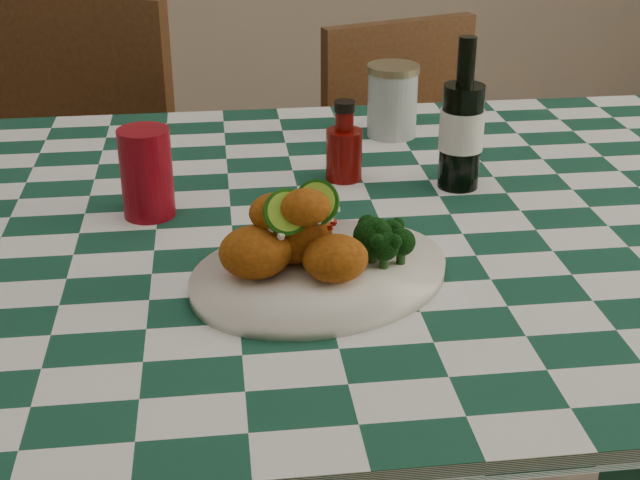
{
  "coord_description": "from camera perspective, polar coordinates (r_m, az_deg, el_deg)",
  "views": [
    {
      "loc": [
        -0.12,
        -1.11,
        1.3
      ],
      "look_at": [
        -0.0,
        -0.17,
        0.84
      ],
      "focal_mm": 50.0,
      "sensor_mm": 36.0,
      "label": 1
    }
  ],
  "objects": [
    {
      "name": "plate",
      "position": [
        1.08,
        0.0,
        -2.21
      ],
      "size": [
        0.4,
        0.36,
        0.02
      ],
      "primitive_type": null,
      "rotation": [
        0.0,
        0.0,
        0.42
      ],
      "color": "white",
      "rests_on": "dining_table"
    },
    {
      "name": "mason_jar",
      "position": [
        1.56,
        4.65,
        8.88
      ],
      "size": [
        0.11,
        0.11,
        0.12
      ],
      "primitive_type": null,
      "rotation": [
        0.0,
        0.0,
        0.24
      ],
      "color": "#B2BCBA",
      "rests_on": "dining_table"
    },
    {
      "name": "dining_table",
      "position": [
        1.44,
        -0.79,
        -13.14
      ],
      "size": [
        1.66,
        1.06,
        0.79
      ],
      "primitive_type": null,
      "color": "#154331",
      "rests_on": "ground"
    },
    {
      "name": "red_tumbler",
      "position": [
        1.25,
        -11.04,
        4.22
      ],
      "size": [
        0.09,
        0.09,
        0.13
      ],
      "primitive_type": "cylinder",
      "rotation": [
        0.0,
        0.0,
        0.21
      ],
      "color": "maroon",
      "rests_on": "dining_table"
    },
    {
      "name": "fried_chicken_pile",
      "position": [
        1.05,
        -1.0,
        0.67
      ],
      "size": [
        0.16,
        0.12,
        0.1
      ],
      "primitive_type": null,
      "color": "#A65610",
      "rests_on": "plate"
    },
    {
      "name": "beer_bottle",
      "position": [
        1.33,
        9.11,
        7.96
      ],
      "size": [
        0.08,
        0.08,
        0.23
      ],
      "primitive_type": null,
      "rotation": [
        0.0,
        0.0,
        0.22
      ],
      "color": "black",
      "rests_on": "dining_table"
    },
    {
      "name": "wooden_chair_right",
      "position": [
        2.11,
        7.15,
        1.34
      ],
      "size": [
        0.5,
        0.51,
        0.86
      ],
      "primitive_type": null,
      "rotation": [
        0.0,
        0.0,
        0.32
      ],
      "color": "#472814",
      "rests_on": "ground"
    },
    {
      "name": "broccoli_side",
      "position": [
        1.08,
        4.2,
        0.06
      ],
      "size": [
        0.07,
        0.07,
        0.06
      ],
      "primitive_type": null,
      "color": "black",
      "rests_on": "plate"
    },
    {
      "name": "ketchup_bottle",
      "position": [
        1.36,
        1.56,
        6.37
      ],
      "size": [
        0.07,
        0.07,
        0.12
      ],
      "primitive_type": null,
      "rotation": [
        0.0,
        0.0,
        -0.26
      ],
      "color": "#680805",
      "rests_on": "dining_table"
    },
    {
      "name": "wooden_chair_left",
      "position": [
        2.03,
        -16.9,
        0.59
      ],
      "size": [
        0.58,
        0.59,
        0.94
      ],
      "primitive_type": null,
      "rotation": [
        0.0,
        0.0,
        -0.41
      ],
      "color": "#472814",
      "rests_on": "ground"
    }
  ]
}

